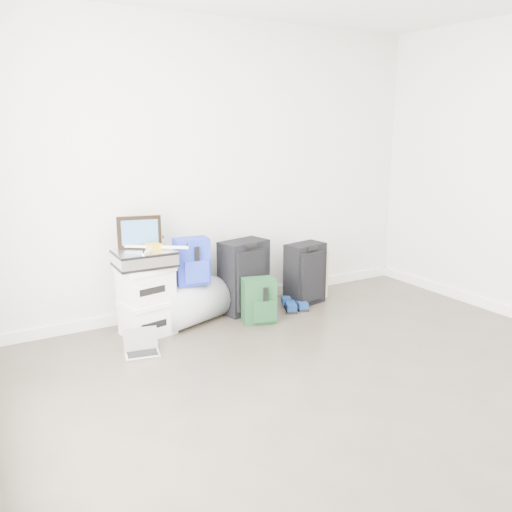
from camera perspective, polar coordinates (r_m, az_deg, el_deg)
ground at (r=3.56m, az=14.73°, el=-16.54°), size 5.00×5.00×0.00m
room_envelope at (r=3.10m, az=16.49°, el=12.32°), size 4.52×5.02×2.71m
boxes_stack at (r=4.72m, az=-11.44°, el=-4.59°), size 0.48×0.41×0.60m
briefcase at (r=4.62m, az=-11.66°, el=-0.25°), size 0.49×0.36×0.14m
painting at (r=4.66m, az=-12.18°, el=2.47°), size 0.36×0.11×0.28m
drone at (r=4.60m, az=-10.69°, el=0.98°), size 0.49×0.49×0.05m
duffel_bag at (r=4.93m, az=-6.76°, el=-4.98°), size 0.70×0.56×0.38m
blue_backpack at (r=4.80m, az=-6.74°, el=-0.67°), size 0.31×0.25×0.42m
large_suitcase at (r=5.16m, az=-1.24°, el=-2.19°), size 0.49×0.37×0.70m
green_backpack at (r=4.92m, az=0.37°, el=-4.81°), size 0.33×0.28×0.41m
carry_on at (r=5.43m, az=5.22°, el=-1.88°), size 0.42×0.31×0.61m
shoes at (r=5.32m, az=4.15°, el=-5.18°), size 0.29×0.27×0.08m
rolled_rug at (r=5.68m, az=6.81°, el=-1.83°), size 0.16×0.16×0.50m
laptop at (r=4.43m, az=-11.95°, el=-9.43°), size 0.30×0.24×0.19m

